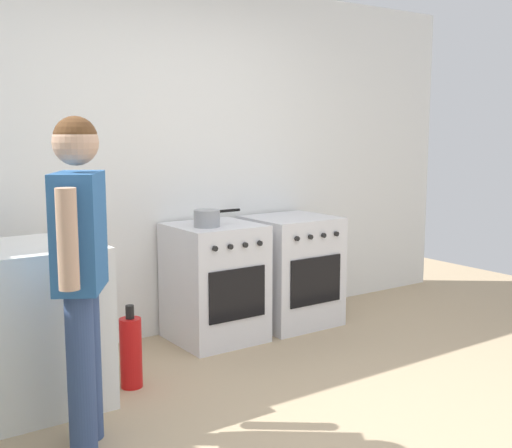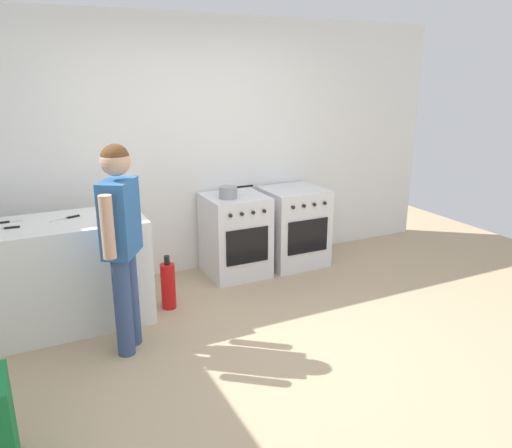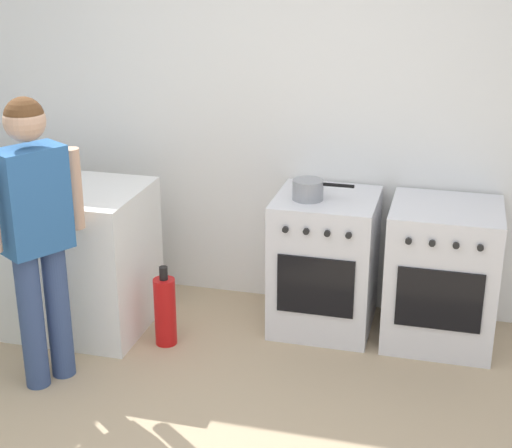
{
  "view_description": "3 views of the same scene",
  "coord_description": "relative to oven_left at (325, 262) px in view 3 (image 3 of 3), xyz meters",
  "views": [
    {
      "loc": [
        -2.0,
        -2.31,
        1.51
      ],
      "look_at": [
        0.22,
        0.86,
        0.95
      ],
      "focal_mm": 45.0,
      "sensor_mm": 36.0,
      "label": 1
    },
    {
      "loc": [
        -1.63,
        -2.94,
        2.05
      ],
      "look_at": [
        0.12,
        0.6,
        0.84
      ],
      "focal_mm": 35.0,
      "sensor_mm": 36.0,
      "label": 2
    },
    {
      "loc": [
        1.07,
        -2.8,
        2.34
      ],
      "look_at": [
        0.1,
        0.87,
        0.91
      ],
      "focal_mm": 55.0,
      "sensor_mm": 36.0,
      "label": 3
    }
  ],
  "objects": [
    {
      "name": "back_wall",
      "position": [
        -0.35,
        0.37,
        0.87
      ],
      "size": [
        6.0,
        0.1,
        2.6
      ],
      "primitive_type": "cube",
      "color": "white",
      "rests_on": "ground"
    },
    {
      "name": "counter_unit",
      "position": [
        -1.7,
        -0.38,
        0.02
      ],
      "size": [
        1.3,
        0.7,
        0.9
      ],
      "primitive_type": "cube",
      "color": "white",
      "rests_on": "ground"
    },
    {
      "name": "oven_left",
      "position": [
        0.0,
        0.0,
        0.0
      ],
      "size": [
        0.6,
        0.62,
        0.85
      ],
      "color": "silver",
      "rests_on": "ground"
    },
    {
      "name": "oven_right",
      "position": [
        0.7,
        0.0,
        0.0
      ],
      "size": [
        0.63,
        0.62,
        0.85
      ],
      "color": "silver",
      "rests_on": "ground"
    },
    {
      "name": "pot",
      "position": [
        -0.1,
        -0.07,
        0.48
      ],
      "size": [
        0.36,
        0.18,
        0.12
      ],
      "color": "gray",
      "rests_on": "oven_left"
    },
    {
      "name": "knife_utility",
      "position": [
        -1.65,
        -0.32,
        0.48
      ],
      "size": [
        0.25,
        0.11,
        0.01
      ],
      "color": "silver",
      "rests_on": "counter_unit"
    },
    {
      "name": "person",
      "position": [
        -1.34,
        -1.02,
        0.51
      ],
      "size": [
        0.35,
        0.5,
        1.58
      ],
      "color": "#384C7A",
      "rests_on": "ground"
    },
    {
      "name": "fire_extinguisher",
      "position": [
        -0.87,
        -0.48,
        -0.21
      ],
      "size": [
        0.13,
        0.13,
        0.5
      ],
      "color": "red",
      "rests_on": "ground"
    }
  ]
}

